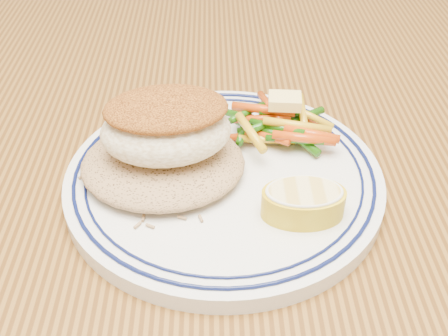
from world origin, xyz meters
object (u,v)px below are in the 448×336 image
at_px(fish_fillet, 166,126).
at_px(dining_table, 249,294).
at_px(plate, 224,178).
at_px(vegetable_pile, 277,125).
at_px(rice_pilaf, 163,160).
at_px(lemon_wedge, 303,201).

bearing_deg(fish_fillet, dining_table, -30.91).
relative_size(plate, vegetable_pile, 2.51).
distance_m(fish_fillet, vegetable_pile, 0.11).
bearing_deg(fish_fillet, vegetable_pile, 26.11).
bearing_deg(rice_pilaf, plate, -1.62).
relative_size(dining_table, plate, 5.71).
bearing_deg(fish_fillet, plate, -4.33).
bearing_deg(dining_table, lemon_wedge, -22.32).
relative_size(fish_fillet, vegetable_pile, 1.05).
xyz_separation_m(plate, vegetable_pile, (0.05, 0.05, 0.02)).
height_order(vegetable_pile, lemon_wedge, vegetable_pile).
relative_size(rice_pilaf, vegetable_pile, 1.29).
bearing_deg(plate, vegetable_pile, 45.70).
bearing_deg(vegetable_pile, lemon_wedge, -84.38).
height_order(dining_table, vegetable_pile, vegetable_pile).
bearing_deg(rice_pilaf, fish_fillet, 24.21).
bearing_deg(lemon_wedge, dining_table, 157.68).
bearing_deg(vegetable_pile, rice_pilaf, -153.98).
xyz_separation_m(dining_table, rice_pilaf, (-0.07, 0.04, 0.12)).
distance_m(rice_pilaf, fish_fillet, 0.03).
height_order(dining_table, plate, plate).
distance_m(vegetable_pile, lemon_wedge, 0.10).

